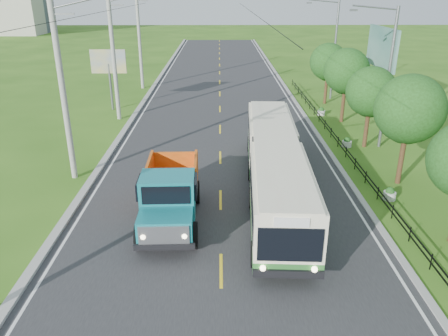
{
  "coord_description": "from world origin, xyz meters",
  "views": [
    {
      "loc": [
        -0.04,
        -13.89,
        9.98
      ],
      "look_at": [
        0.17,
        5.67,
        1.9
      ],
      "focal_mm": 35.0,
      "sensor_mm": 36.0,
      "label": 1
    }
  ],
  "objects_px": {
    "tree_third": "(409,112)",
    "tree_back": "(328,64)",
    "dump_truck": "(170,192)",
    "streetlight_far": "(333,47)",
    "billboard_right": "(381,54)",
    "planter_far": "(321,112)",
    "streetlight_mid": "(387,74)",
    "bus": "(275,163)",
    "pole_mid": "(114,56)",
    "pole_far": "(140,39)",
    "pole_near": "(63,88)",
    "tree_fourth": "(371,94)",
    "tree_fifth": "(346,73)",
    "planter_near": "(390,194)",
    "planter_mid": "(347,143)",
    "billboard_left": "(109,65)"
  },
  "relations": [
    {
      "from": "streetlight_far",
      "to": "billboard_right",
      "type": "height_order",
      "value": "streetlight_far"
    },
    {
      "from": "pole_far",
      "to": "dump_truck",
      "type": "bearing_deg",
      "value": -78.41
    },
    {
      "from": "billboard_left",
      "to": "bus",
      "type": "relative_size",
      "value": 0.33
    },
    {
      "from": "tree_fifth",
      "to": "streetlight_far",
      "type": "bearing_deg",
      "value": 84.29
    },
    {
      "from": "tree_fourth",
      "to": "planter_mid",
      "type": "distance_m",
      "value": 3.53
    },
    {
      "from": "pole_mid",
      "to": "dump_truck",
      "type": "height_order",
      "value": "pole_mid"
    },
    {
      "from": "pole_mid",
      "to": "planter_far",
      "type": "bearing_deg",
      "value": 3.39
    },
    {
      "from": "tree_back",
      "to": "streetlight_far",
      "type": "xyz_separation_m",
      "value": [
        0.79,
        1.86,
        1.25
      ]
    },
    {
      "from": "streetlight_far",
      "to": "bus",
      "type": "height_order",
      "value": "streetlight_far"
    },
    {
      "from": "dump_truck",
      "to": "bus",
      "type": "bearing_deg",
      "value": 27.19
    },
    {
      "from": "tree_third",
      "to": "billboard_right",
      "type": "bearing_deg",
      "value": 78.36
    },
    {
      "from": "pole_mid",
      "to": "planter_far",
      "type": "xyz_separation_m",
      "value": [
        16.86,
        1.0,
        -4.81
      ]
    },
    {
      "from": "tree_third",
      "to": "dump_truck",
      "type": "bearing_deg",
      "value": -160.41
    },
    {
      "from": "tree_fifth",
      "to": "tree_back",
      "type": "relative_size",
      "value": 1.05
    },
    {
      "from": "pole_mid",
      "to": "pole_near",
      "type": "bearing_deg",
      "value": -90.0
    },
    {
      "from": "pole_mid",
      "to": "planter_near",
      "type": "distance_m",
      "value": 23.08
    },
    {
      "from": "bus",
      "to": "dump_truck",
      "type": "distance_m",
      "value": 5.74
    },
    {
      "from": "pole_mid",
      "to": "dump_truck",
      "type": "distance_m",
      "value": 18.54
    },
    {
      "from": "pole_near",
      "to": "pole_far",
      "type": "xyz_separation_m",
      "value": [
        0.0,
        24.0,
        0.0
      ]
    },
    {
      "from": "streetlight_far",
      "to": "pole_mid",
      "type": "bearing_deg",
      "value": -159.68
    },
    {
      "from": "bus",
      "to": "planter_mid",
      "type": "bearing_deg",
      "value": 54.76
    },
    {
      "from": "tree_back",
      "to": "billboard_left",
      "type": "relative_size",
      "value": 1.06
    },
    {
      "from": "planter_far",
      "to": "dump_truck",
      "type": "height_order",
      "value": "dump_truck"
    },
    {
      "from": "planter_near",
      "to": "planter_mid",
      "type": "relative_size",
      "value": 1.0
    },
    {
      "from": "billboard_right",
      "to": "tree_fourth",
      "type": "bearing_deg",
      "value": -112.64
    },
    {
      "from": "tree_fifth",
      "to": "billboard_right",
      "type": "xyz_separation_m",
      "value": [
        2.44,
        -0.14,
        1.49
      ]
    },
    {
      "from": "tree_third",
      "to": "tree_back",
      "type": "bearing_deg",
      "value": 90.0
    },
    {
      "from": "pole_mid",
      "to": "tree_back",
      "type": "bearing_deg",
      "value": 15.84
    },
    {
      "from": "pole_mid",
      "to": "tree_fifth",
      "type": "xyz_separation_m",
      "value": [
        18.12,
        -0.86,
        -1.24
      ]
    },
    {
      "from": "pole_near",
      "to": "streetlight_mid",
      "type": "relative_size",
      "value": 1.1
    },
    {
      "from": "pole_near",
      "to": "tree_back",
      "type": "bearing_deg",
      "value": 43.41
    },
    {
      "from": "pole_near",
      "to": "tree_fourth",
      "type": "relative_size",
      "value": 1.85
    },
    {
      "from": "streetlight_mid",
      "to": "streetlight_far",
      "type": "distance_m",
      "value": 14.0
    },
    {
      "from": "pole_near",
      "to": "billboard_right",
      "type": "relative_size",
      "value": 1.37
    },
    {
      "from": "billboard_right",
      "to": "pole_near",
      "type": "bearing_deg",
      "value": -151.86
    },
    {
      "from": "billboard_left",
      "to": "dump_truck",
      "type": "height_order",
      "value": "billboard_left"
    },
    {
      "from": "pole_near",
      "to": "streetlight_mid",
      "type": "bearing_deg",
      "value": 14.81
    },
    {
      "from": "planter_near",
      "to": "pole_far",
      "type": "bearing_deg",
      "value": 121.99
    },
    {
      "from": "tree_fifth",
      "to": "planter_far",
      "type": "distance_m",
      "value": 4.21
    },
    {
      "from": "planter_far",
      "to": "billboard_right",
      "type": "xyz_separation_m",
      "value": [
        3.7,
        -2.0,
        5.06
      ]
    },
    {
      "from": "tree_third",
      "to": "dump_truck",
      "type": "relative_size",
      "value": 0.93
    },
    {
      "from": "pole_mid",
      "to": "pole_far",
      "type": "bearing_deg",
      "value": 90.0
    },
    {
      "from": "pole_far",
      "to": "billboard_right",
      "type": "bearing_deg",
      "value": -32.3
    },
    {
      "from": "pole_mid",
      "to": "tree_fourth",
      "type": "distance_m",
      "value": 19.43
    },
    {
      "from": "bus",
      "to": "pole_near",
      "type": "bearing_deg",
      "value": 170.47
    },
    {
      "from": "streetlight_mid",
      "to": "streetlight_far",
      "type": "height_order",
      "value": "same"
    },
    {
      "from": "billboard_left",
      "to": "tree_third",
      "type": "bearing_deg",
      "value": -39.33
    },
    {
      "from": "streetlight_far",
      "to": "dump_truck",
      "type": "xyz_separation_m",
      "value": [
        -12.92,
        -24.18,
        -3.38
      ]
    },
    {
      "from": "tree_third",
      "to": "billboard_right",
      "type": "xyz_separation_m",
      "value": [
        2.44,
        11.86,
        1.36
      ]
    },
    {
      "from": "tree_fifth",
      "to": "streetlight_far",
      "type": "height_order",
      "value": "streetlight_far"
    }
  ]
}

